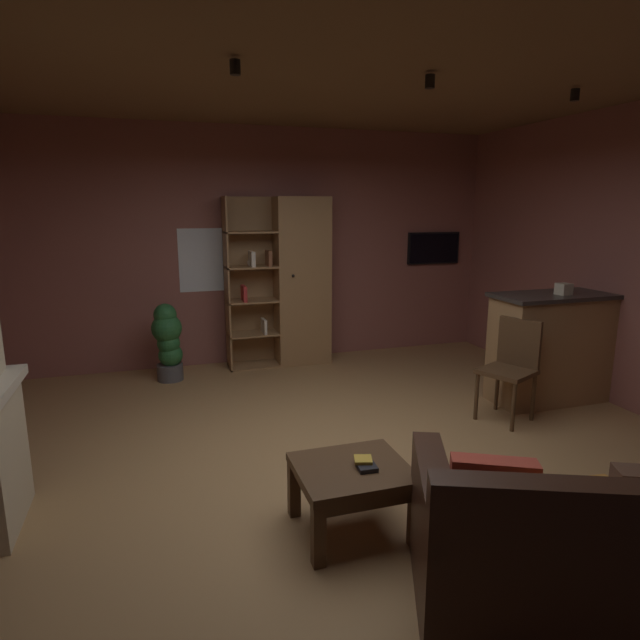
% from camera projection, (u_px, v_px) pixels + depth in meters
% --- Properties ---
extents(floor, '(6.10, 6.02, 0.02)m').
position_uv_depth(floor, '(336.00, 468.00, 3.99)').
color(floor, '#A37A4C').
rests_on(floor, ground).
extents(wall_back, '(6.22, 0.06, 2.85)m').
position_uv_depth(wall_back, '(255.00, 247.00, 6.52)').
color(wall_back, '#8E544C').
rests_on(wall_back, ground).
extents(ceiling, '(6.10, 6.02, 0.02)m').
position_uv_depth(ceiling, '(339.00, 55.00, 3.39)').
color(ceiling, brown).
extents(window_pane_back, '(0.57, 0.01, 0.75)m').
position_uv_depth(window_pane_back, '(203.00, 260.00, 6.33)').
color(window_pane_back, white).
extents(bookshelf_cabinet, '(1.25, 0.41, 2.03)m').
position_uv_depth(bookshelf_cabinet, '(295.00, 282.00, 6.48)').
color(bookshelf_cabinet, '#997047').
rests_on(bookshelf_cabinet, ground).
extents(kitchen_bar_counter, '(1.40, 0.57, 1.09)m').
position_uv_depth(kitchen_bar_counter, '(559.00, 347.00, 5.30)').
color(kitchen_bar_counter, '#997047').
rests_on(kitchen_bar_counter, ground).
extents(tissue_box, '(0.13, 0.13, 0.11)m').
position_uv_depth(tissue_box, '(564.00, 289.00, 5.08)').
color(tissue_box, '#BFB299').
rests_on(tissue_box, kitchen_bar_counter).
extents(leather_couch, '(1.84, 1.46, 0.84)m').
position_uv_depth(leather_couch, '(588.00, 554.00, 2.52)').
color(leather_couch, '#382116').
rests_on(leather_couch, ground).
extents(coffee_table, '(0.66, 0.59, 0.41)m').
position_uv_depth(coffee_table, '(352.00, 480.00, 3.15)').
color(coffee_table, '#4C331E').
rests_on(coffee_table, ground).
extents(table_book_0, '(0.12, 0.12, 0.03)m').
position_uv_depth(table_book_0, '(367.00, 467.00, 3.10)').
color(table_book_0, black).
rests_on(table_book_0, coffee_table).
extents(table_book_1, '(0.13, 0.13, 0.02)m').
position_uv_depth(table_book_1, '(363.00, 460.00, 3.14)').
color(table_book_1, gold).
rests_on(table_book_1, coffee_table).
extents(dining_chair, '(0.56, 0.56, 0.92)m').
position_uv_depth(dining_chair, '(512.00, 363.00, 4.82)').
color(dining_chair, '#4C331E').
rests_on(dining_chair, ground).
extents(potted_floor_plant, '(0.33, 0.33, 0.88)m').
position_uv_depth(potted_floor_plant, '(168.00, 340.00, 5.89)').
color(potted_floor_plant, '#4C4C51').
rests_on(potted_floor_plant, ground).
extents(wall_mounted_tv, '(0.75, 0.06, 0.42)m').
position_uv_depth(wall_mounted_tv, '(433.00, 248.00, 7.20)').
color(wall_mounted_tv, black).
extents(track_light_spot_1, '(0.07, 0.07, 0.09)m').
position_uv_depth(track_light_spot_1, '(235.00, 67.00, 3.37)').
color(track_light_spot_1, black).
extents(track_light_spot_2, '(0.07, 0.07, 0.09)m').
position_uv_depth(track_light_spot_2, '(430.00, 82.00, 3.75)').
color(track_light_spot_2, black).
extents(track_light_spot_3, '(0.07, 0.07, 0.09)m').
position_uv_depth(track_light_spot_3, '(575.00, 95.00, 4.20)').
color(track_light_spot_3, black).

